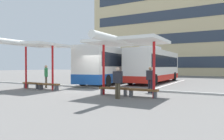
{
  "coord_description": "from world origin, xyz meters",
  "views": [
    {
      "loc": [
        8.44,
        -12.41,
        1.64
      ],
      "look_at": [
        -0.1,
        3.1,
        1.36
      ],
      "focal_mm": 34.05,
      "sensor_mm": 36.0,
      "label": 1
    }
  ],
  "objects_px": {
    "bench_0": "(32,84)",
    "coach_bus_1": "(155,66)",
    "bench_1": "(49,85)",
    "waiting_passenger_2": "(150,78)",
    "coach_bus_0": "(115,66)",
    "waiting_shelter_1": "(125,43)",
    "waiting_passenger_1": "(46,75)",
    "waiting_passenger_0": "(118,81)",
    "bench_3": "(143,91)",
    "bench_2": "(114,89)",
    "waiting_shelter_0": "(35,46)"
  },
  "relations": [
    {
      "from": "coach_bus_1",
      "to": "bench_0",
      "type": "xyz_separation_m",
      "value": [
        -6.24,
        -10.44,
        -1.37
      ]
    },
    {
      "from": "bench_0",
      "to": "coach_bus_1",
      "type": "bearing_deg",
      "value": 59.12
    },
    {
      "from": "bench_1",
      "to": "waiting_passenger_0",
      "type": "xyz_separation_m",
      "value": [
        6.24,
        -1.41,
        0.59
      ]
    },
    {
      "from": "bench_0",
      "to": "waiting_shelter_1",
      "type": "relative_size",
      "value": 0.34
    },
    {
      "from": "bench_3",
      "to": "waiting_passenger_2",
      "type": "height_order",
      "value": "waiting_passenger_2"
    },
    {
      "from": "waiting_shelter_0",
      "to": "bench_2",
      "type": "xyz_separation_m",
      "value": [
        6.28,
        0.12,
        -2.81
      ]
    },
    {
      "from": "bench_0",
      "to": "waiting_shelter_1",
      "type": "height_order",
      "value": "waiting_shelter_1"
    },
    {
      "from": "bench_1",
      "to": "bench_3",
      "type": "xyz_separation_m",
      "value": [
        7.18,
        -0.28,
        -0.0
      ]
    },
    {
      "from": "waiting_passenger_0",
      "to": "waiting_passenger_2",
      "type": "distance_m",
      "value": 3.21
    },
    {
      "from": "coach_bus_0",
      "to": "bench_0",
      "type": "distance_m",
      "value": 8.52
    },
    {
      "from": "coach_bus_0",
      "to": "waiting_shelter_0",
      "type": "relative_size",
      "value": 2.39
    },
    {
      "from": "bench_2",
      "to": "bench_3",
      "type": "relative_size",
      "value": 1.06
    },
    {
      "from": "waiting_passenger_0",
      "to": "bench_3",
      "type": "bearing_deg",
      "value": 50.33
    },
    {
      "from": "bench_0",
      "to": "bench_1",
      "type": "xyz_separation_m",
      "value": [
        1.8,
        -0.08,
        0.0
      ]
    },
    {
      "from": "waiting_passenger_0",
      "to": "waiting_passenger_2",
      "type": "bearing_deg",
      "value": 77.97
    },
    {
      "from": "coach_bus_1",
      "to": "waiting_passenger_0",
      "type": "height_order",
      "value": "coach_bus_1"
    },
    {
      "from": "waiting_shelter_0",
      "to": "waiting_passenger_1",
      "type": "distance_m",
      "value": 2.51
    },
    {
      "from": "waiting_shelter_0",
      "to": "waiting_shelter_1",
      "type": "xyz_separation_m",
      "value": [
        7.18,
        -0.26,
        -0.21
      ]
    },
    {
      "from": "bench_1",
      "to": "waiting_shelter_1",
      "type": "relative_size",
      "value": 0.34
    },
    {
      "from": "waiting_shelter_0",
      "to": "waiting_passenger_1",
      "type": "height_order",
      "value": "waiting_shelter_0"
    },
    {
      "from": "waiting_shelter_0",
      "to": "bench_1",
      "type": "bearing_deg",
      "value": 21.08
    },
    {
      "from": "bench_3",
      "to": "coach_bus_0",
      "type": "bearing_deg",
      "value": 126.27
    },
    {
      "from": "coach_bus_0",
      "to": "waiting_shelter_0",
      "type": "xyz_separation_m",
      "value": [
        -2.03,
        -8.31,
        1.42
      ]
    },
    {
      "from": "bench_1",
      "to": "waiting_passenger_2",
      "type": "relative_size",
      "value": 1.07
    },
    {
      "from": "waiting_shelter_0",
      "to": "waiting_passenger_0",
      "type": "distance_m",
      "value": 7.55
    },
    {
      "from": "waiting_shelter_0",
      "to": "waiting_passenger_2",
      "type": "distance_m",
      "value": 8.38
    },
    {
      "from": "waiting_passenger_2",
      "to": "waiting_passenger_1",
      "type": "bearing_deg",
      "value": -174.53
    },
    {
      "from": "waiting_passenger_0",
      "to": "waiting_passenger_1",
      "type": "distance_m",
      "value": 7.83
    },
    {
      "from": "waiting_passenger_1",
      "to": "waiting_passenger_2",
      "type": "xyz_separation_m",
      "value": [
        8.14,
        0.78,
        -0.09
      ]
    },
    {
      "from": "waiting_shelter_0",
      "to": "waiting_passenger_0",
      "type": "xyz_separation_m",
      "value": [
        7.14,
        -1.06,
        -2.21
      ]
    },
    {
      "from": "bench_1",
      "to": "waiting_passenger_2",
      "type": "bearing_deg",
      "value": 14.08
    },
    {
      "from": "coach_bus_1",
      "to": "bench_0",
      "type": "height_order",
      "value": "coach_bus_1"
    },
    {
      "from": "bench_1",
      "to": "coach_bus_0",
      "type": "bearing_deg",
      "value": 81.92
    },
    {
      "from": "bench_0",
      "to": "waiting_passenger_2",
      "type": "height_order",
      "value": "waiting_passenger_2"
    },
    {
      "from": "coach_bus_1",
      "to": "bench_3",
      "type": "relative_size",
      "value": 6.39
    },
    {
      "from": "coach_bus_0",
      "to": "waiting_passenger_2",
      "type": "bearing_deg",
      "value": -47.15
    },
    {
      "from": "waiting_shelter_1",
      "to": "waiting_passenger_2",
      "type": "xyz_separation_m",
      "value": [
        0.63,
        2.34,
        -2.0
      ]
    },
    {
      "from": "coach_bus_0",
      "to": "waiting_shelter_0",
      "type": "bearing_deg",
      "value": -103.73
    },
    {
      "from": "bench_3",
      "to": "waiting_passenger_2",
      "type": "xyz_separation_m",
      "value": [
        -0.27,
        2.01,
        0.6
      ]
    },
    {
      "from": "bench_0",
      "to": "waiting_shelter_1",
      "type": "bearing_deg",
      "value": -4.91
    },
    {
      "from": "waiting_passenger_0",
      "to": "waiting_passenger_2",
      "type": "relative_size",
      "value": 1.0
    },
    {
      "from": "waiting_shelter_1",
      "to": "waiting_passenger_0",
      "type": "relative_size",
      "value": 3.13
    },
    {
      "from": "coach_bus_0",
      "to": "waiting_passenger_0",
      "type": "height_order",
      "value": "coach_bus_0"
    },
    {
      "from": "waiting_shelter_0",
      "to": "waiting_passenger_2",
      "type": "height_order",
      "value": "waiting_shelter_0"
    },
    {
      "from": "coach_bus_1",
      "to": "waiting_passenger_0",
      "type": "bearing_deg",
      "value": -81.42
    },
    {
      "from": "waiting_shelter_1",
      "to": "coach_bus_1",
      "type": "bearing_deg",
      "value": 99.36
    },
    {
      "from": "waiting_shelter_0",
      "to": "waiting_passenger_0",
      "type": "height_order",
      "value": "waiting_shelter_0"
    },
    {
      "from": "waiting_passenger_1",
      "to": "bench_0",
      "type": "bearing_deg",
      "value": -123.5
    },
    {
      "from": "bench_0",
      "to": "coach_bus_0",
      "type": "bearing_deg",
      "value": 69.6
    },
    {
      "from": "bench_2",
      "to": "waiting_passenger_1",
      "type": "relative_size",
      "value": 1.0
    }
  ]
}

